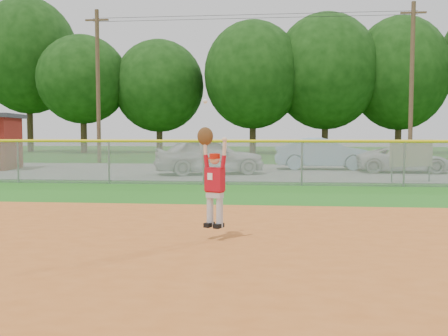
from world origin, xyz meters
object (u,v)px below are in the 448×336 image
Objects in this scene: car_white_b at (404,160)px; sponsor_sign at (411,154)px; ballplayer at (213,178)px; car_white_a at (209,156)px; car_blue at (323,154)px.

car_white_b is 4.51m from sponsor_sign.
sponsor_sign is at bearing 171.29° from car_white_b.
car_white_b is 16.22m from ballplayer.
car_white_a is 2.82× the size of sponsor_sign.
car_white_b is at bearing 65.51° from ballplayer.
car_blue is 2.80× the size of sponsor_sign.
car_white_b is 1.95× the size of ballplayer.
car_blue is 6.46m from sponsor_sign.
car_white_a is 1.01× the size of car_blue.
car_white_a reaches higher than car_blue.
car_white_b is (8.48, 1.78, -0.23)m from car_white_a.
car_white_a reaches higher than sponsor_sign.
car_white_a is at bearing 160.98° from sponsor_sign.
car_white_a is at bearing 97.73° from ballplayer.
car_blue is at bearing 78.45° from ballplayer.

